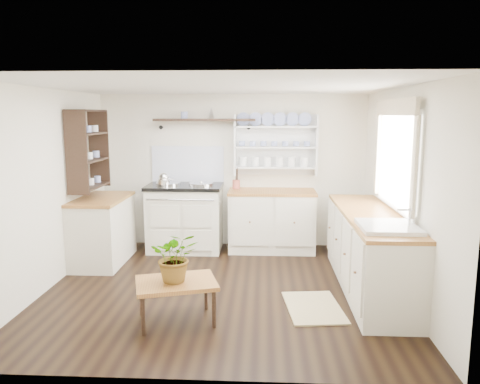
# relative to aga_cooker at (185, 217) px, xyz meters

# --- Properties ---
(floor) EXTENTS (4.00, 3.80, 0.01)m
(floor) POSITION_rel_aga_cooker_xyz_m (0.68, -1.57, -0.50)
(floor) COLOR black
(floor) RESTS_ON ground
(wall_back) EXTENTS (4.00, 0.02, 2.30)m
(wall_back) POSITION_rel_aga_cooker_xyz_m (0.68, 0.33, 0.65)
(wall_back) COLOR silver
(wall_back) RESTS_ON ground
(wall_right) EXTENTS (0.02, 3.80, 2.30)m
(wall_right) POSITION_rel_aga_cooker_xyz_m (2.68, -1.57, 0.65)
(wall_right) COLOR silver
(wall_right) RESTS_ON ground
(wall_left) EXTENTS (0.02, 3.80, 2.30)m
(wall_left) POSITION_rel_aga_cooker_xyz_m (-1.32, -1.57, 0.65)
(wall_left) COLOR silver
(wall_left) RESTS_ON ground
(ceiling) EXTENTS (4.00, 3.80, 0.01)m
(ceiling) POSITION_rel_aga_cooker_xyz_m (0.68, -1.57, 1.80)
(ceiling) COLOR white
(ceiling) RESTS_ON wall_back
(window) EXTENTS (0.08, 1.55, 1.22)m
(window) POSITION_rel_aga_cooker_xyz_m (2.63, -1.42, 1.07)
(window) COLOR white
(window) RESTS_ON wall_right
(aga_cooker) EXTENTS (1.10, 0.76, 1.01)m
(aga_cooker) POSITION_rel_aga_cooker_xyz_m (0.00, 0.00, 0.00)
(aga_cooker) COLOR silver
(aga_cooker) RESTS_ON floor
(back_cabinets) EXTENTS (1.27, 0.63, 0.90)m
(back_cabinets) POSITION_rel_aga_cooker_xyz_m (1.28, 0.03, -0.04)
(back_cabinets) COLOR silver
(back_cabinets) RESTS_ON floor
(right_cabinets) EXTENTS (0.62, 2.43, 0.90)m
(right_cabinets) POSITION_rel_aga_cooker_xyz_m (2.38, -1.47, -0.04)
(right_cabinets) COLOR silver
(right_cabinets) RESTS_ON floor
(belfast_sink) EXTENTS (0.55, 0.60, 0.45)m
(belfast_sink) POSITION_rel_aga_cooker_xyz_m (2.38, -2.22, 0.30)
(belfast_sink) COLOR white
(belfast_sink) RESTS_ON right_cabinets
(left_cabinets) EXTENTS (0.62, 1.13, 0.90)m
(left_cabinets) POSITION_rel_aga_cooker_xyz_m (-1.02, -0.67, -0.04)
(left_cabinets) COLOR silver
(left_cabinets) RESTS_ON floor
(plate_rack) EXTENTS (1.20, 0.22, 0.90)m
(plate_rack) POSITION_rel_aga_cooker_xyz_m (1.33, 0.29, 1.06)
(plate_rack) COLOR white
(plate_rack) RESTS_ON wall_back
(high_shelf) EXTENTS (1.50, 0.29, 0.16)m
(high_shelf) POSITION_rel_aga_cooker_xyz_m (0.28, 0.21, 1.41)
(high_shelf) COLOR black
(high_shelf) RESTS_ON wall_back
(left_shelving) EXTENTS (0.28, 0.80, 1.05)m
(left_shelving) POSITION_rel_aga_cooker_xyz_m (-1.16, -0.67, 1.05)
(left_shelving) COLOR black
(left_shelving) RESTS_ON wall_left
(kettle) EXTENTS (0.19, 0.19, 0.23)m
(kettle) POSITION_rel_aga_cooker_xyz_m (-0.28, -0.12, 0.55)
(kettle) COLOR silver
(kettle) RESTS_ON aga_cooker
(utensil_crock) EXTENTS (0.11, 0.11, 0.13)m
(utensil_crock) POSITION_rel_aga_cooker_xyz_m (0.75, 0.11, 0.48)
(utensil_crock) COLOR #A94C3E
(utensil_crock) RESTS_ON back_cabinets
(center_table) EXTENTS (0.88, 0.74, 0.41)m
(center_table) POSITION_rel_aga_cooker_xyz_m (0.33, -2.46, -0.13)
(center_table) COLOR brown
(center_table) RESTS_ON floor
(potted_plant) EXTENTS (0.50, 0.45, 0.50)m
(potted_plant) POSITION_rel_aga_cooker_xyz_m (0.33, -2.46, 0.16)
(potted_plant) COLOR #3F7233
(potted_plant) RESTS_ON center_table
(floor_rug) EXTENTS (0.64, 0.91, 0.02)m
(floor_rug) POSITION_rel_aga_cooker_xyz_m (1.70, -2.07, -0.49)
(floor_rug) COLOR #9F875C
(floor_rug) RESTS_ON floor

